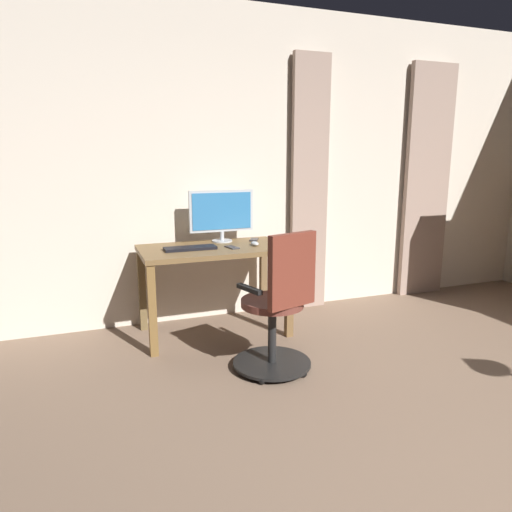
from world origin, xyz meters
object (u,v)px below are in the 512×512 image
Objects in this scene: desk at (214,260)px; computer_monitor at (222,213)px; office_chair at (278,310)px; computer_mouse at (255,244)px; cell_phone_face_up at (254,240)px; computer_keyboard at (190,248)px; cell_phone_by_monitor at (232,247)px.

computer_monitor reaches higher than desk.
office_chair is 0.87m from computer_mouse.
computer_keyboard is at bearing 46.88° from cell_phone_face_up.
computer_keyboard reaches higher than desk.
computer_keyboard is 4.18× the size of computer_mouse.
computer_mouse is (-0.13, -0.80, 0.31)m from office_chair.
computer_mouse is at bearing 168.56° from desk.
office_chair is (-0.22, 0.87, -0.18)m from desk.
desk is 0.92m from office_chair.
computer_keyboard is (0.21, 0.05, 0.12)m from desk.
computer_keyboard is at bearing -2.48° from computer_mouse.
computer_monitor reaches higher than office_chair.
computer_monitor is 1.37× the size of computer_keyboard.
office_chair is at bearing 81.15° from computer_mouse.
computer_keyboard is at bearing 100.02° from office_chair.
computer_mouse is 0.69× the size of cell_phone_face_up.
office_chair is 1.12m from cell_phone_face_up.
cell_phone_by_monitor is 0.41m from cell_phone_face_up.
computer_monitor is 0.40m from cell_phone_by_monitor.
desk is 1.20× the size of office_chair.
office_chair is at bearing 94.04° from computer_monitor.
computer_mouse reaches higher than cell_phone_face_up.
computer_keyboard reaches higher than cell_phone_by_monitor.
computer_monitor is 0.50m from computer_keyboard.
desk is 0.20m from cell_phone_by_monitor.
computer_monitor is 3.97× the size of cell_phone_face_up.
office_chair reaches higher than desk.
desk is 0.24m from computer_keyboard.
cell_phone_by_monitor reaches higher than desk.
computer_mouse is at bearing 97.95° from cell_phone_face_up.
computer_monitor is at bearing 20.20° from cell_phone_face_up.
office_chair reaches higher than computer_mouse.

